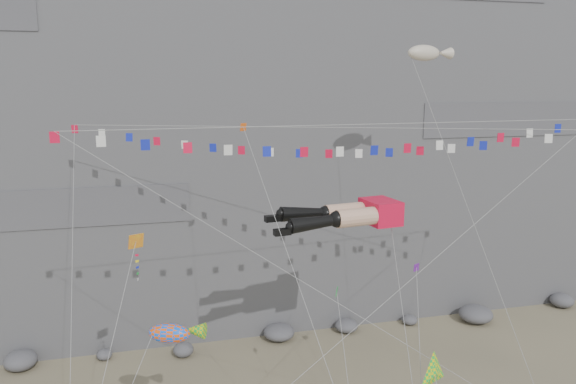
% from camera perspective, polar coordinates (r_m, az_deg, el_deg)
% --- Properties ---
extents(cliff, '(80.00, 28.00, 50.00)m').
position_cam_1_polar(cliff, '(58.72, -4.54, 14.72)').
color(cliff, slate).
rests_on(cliff, ground).
extents(talus_boulders, '(60.00, 3.00, 1.20)m').
position_cam_1_polar(talus_boulders, '(48.51, -0.91, -14.10)').
color(talus_boulders, slate).
rests_on(talus_boulders, ground).
extents(legs_kite, '(8.42, 14.18, 18.62)m').
position_cam_1_polar(legs_kite, '(33.90, 6.10, -2.33)').
color(legs_kite, red).
rests_on(legs_kite, ground).
extents(flag_banner_upper, '(29.94, 17.79, 26.27)m').
position_cam_1_polar(flag_banner_upper, '(35.75, 2.67, 6.55)').
color(flag_banner_upper, red).
rests_on(flag_banner_upper, ground).
extents(flag_banner_lower, '(31.22, 6.38, 23.40)m').
position_cam_1_polar(flag_banner_lower, '(31.43, 7.15, 6.78)').
color(flag_banner_lower, red).
rests_on(flag_banner_lower, ground).
extents(harlequin_kite, '(4.94, 8.54, 15.75)m').
position_cam_1_polar(harlequin_kite, '(29.90, -15.22, -5.00)').
color(harlequin_kite, red).
rests_on(harlequin_kite, ground).
extents(fish_windsock, '(7.78, 8.58, 12.49)m').
position_cam_1_polar(fish_windsock, '(31.09, -11.99, -13.90)').
color(fish_windsock, '#FF550D').
rests_on(fish_windsock, ground).
extents(delta_kite, '(2.39, 6.07, 8.49)m').
position_cam_1_polar(delta_kite, '(31.66, 14.67, -17.42)').
color(delta_kite, yellow).
rests_on(delta_kite, ground).
extents(blimp_windsock, '(6.31, 11.72, 25.78)m').
position_cam_1_polar(blimp_windsock, '(39.50, 13.67, 13.47)').
color(blimp_windsock, beige).
rests_on(blimp_windsock, ground).
extents(small_kite_a, '(4.76, 14.84, 23.78)m').
position_cam_1_polar(small_kite_a, '(33.11, -4.21, 5.60)').
color(small_kite_a, '#E45713').
rests_on(small_kite_a, ground).
extents(small_kite_b, '(4.48, 10.34, 14.73)m').
position_cam_1_polar(small_kite_b, '(34.48, 12.93, -7.95)').
color(small_kite_b, '#6E1BA1').
rests_on(small_kite_b, ground).
extents(small_kite_c, '(2.47, 11.01, 13.98)m').
position_cam_1_polar(small_kite_c, '(33.30, 5.02, -10.41)').
color(small_kite_c, green).
rests_on(small_kite_c, ground).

